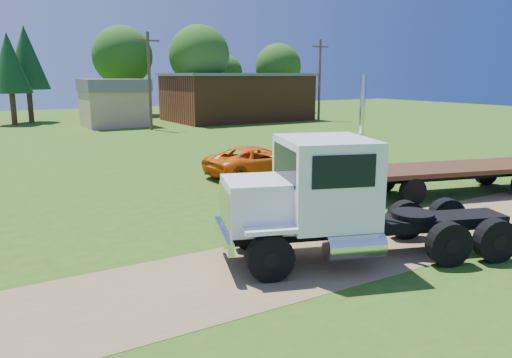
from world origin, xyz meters
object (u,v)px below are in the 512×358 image
orange_pickup (258,161)px  flatbed_trailer (453,172)px  spectator_a (357,216)px  white_semi_tractor (328,199)px

orange_pickup → flatbed_trailer: (5.29, -7.75, 0.18)m
orange_pickup → spectator_a: 10.65m
flatbed_trailer → spectator_a: flatbed_trailer is taller
white_semi_tractor → spectator_a: bearing=42.6°
white_semi_tractor → spectator_a: white_semi_tractor is taller
white_semi_tractor → spectator_a: size_ratio=5.54×
spectator_a → orange_pickup: bearing=25.2°
white_semi_tractor → flatbed_trailer: size_ratio=0.95×
orange_pickup → flatbed_trailer: bearing=-150.5°
flatbed_trailer → spectator_a: (-7.89, -2.58, -0.18)m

